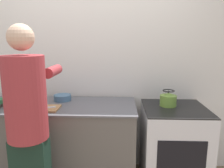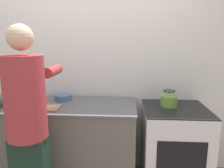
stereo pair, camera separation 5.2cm
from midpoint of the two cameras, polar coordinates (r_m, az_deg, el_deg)
name	(u,v)px [view 1 (the left image)]	position (r m, az deg, el deg)	size (l,w,h in m)	color
wall_back	(93,65)	(2.67, -5.47, 5.04)	(8.00, 0.05, 2.60)	silver
counter	(56,144)	(2.61, -14.89, -14.85)	(1.75, 0.70, 0.91)	#5B5651
oven	(173,147)	(2.56, 15.05, -15.59)	(0.66, 0.67, 0.90)	silver
person	(28,123)	(1.93, -21.78, -9.37)	(0.37, 0.60, 1.71)	black
cutting_board	(45,108)	(2.30, -17.81, -6.09)	(0.28, 0.22, 0.02)	#A87A4C
knife	(42,108)	(2.28, -18.53, -5.96)	(0.25, 0.11, 0.01)	silver
kettle	(168,99)	(2.41, 13.87, -3.90)	(0.18, 0.18, 0.17)	olive
bowl_prep	(23,98)	(2.68, -22.70, -3.50)	(0.13, 0.13, 0.06)	#C6B789
bowl_mixing	(62,98)	(2.57, -13.38, -3.48)	(0.20, 0.20, 0.07)	#426684
canister_jar	(34,95)	(2.54, -20.33, -2.63)	(0.17, 0.17, 0.19)	tan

